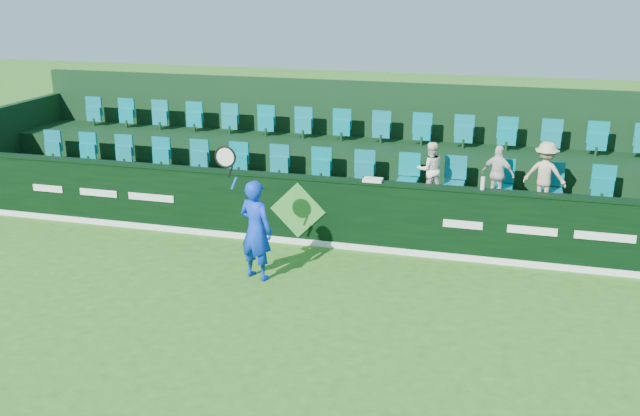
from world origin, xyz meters
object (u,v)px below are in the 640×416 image
(towel, at_px, (373,180))
(drinks_bottle, at_px, (483,183))
(spectator_left, at_px, (430,170))
(tennis_player, at_px, (256,229))
(spectator_middle, at_px, (498,174))
(spectator_right, at_px, (545,174))

(towel, relative_size, drinks_bottle, 1.52)
(spectator_left, bearing_deg, tennis_player, 26.21)
(spectator_left, relative_size, spectator_middle, 0.99)
(tennis_player, bearing_deg, spectator_middle, 37.31)
(spectator_right, bearing_deg, spectator_middle, 13.24)
(spectator_right, distance_m, drinks_bottle, 1.56)
(spectator_right, distance_m, towel, 3.26)
(spectator_right, bearing_deg, tennis_player, 45.19)
(towel, height_order, drinks_bottle, drinks_bottle)
(towel, bearing_deg, tennis_player, -132.12)
(spectator_left, distance_m, towel, 1.45)
(towel, bearing_deg, spectator_right, 20.08)
(tennis_player, relative_size, drinks_bottle, 10.30)
(spectator_left, xyz_separation_m, spectator_middle, (1.29, 0.00, 0.00))
(spectator_right, bearing_deg, towel, 33.32)
(spectator_middle, bearing_deg, tennis_player, 58.95)
(towel, bearing_deg, drinks_bottle, 0.00)
(spectator_middle, xyz_separation_m, towel, (-2.21, -1.12, 0.02))
(towel, bearing_deg, spectator_left, 50.72)
(spectator_middle, xyz_separation_m, spectator_right, (0.85, 0.00, 0.06))
(spectator_left, height_order, spectator_right, spectator_right)
(tennis_player, xyz_separation_m, drinks_bottle, (3.62, 1.81, 0.58))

